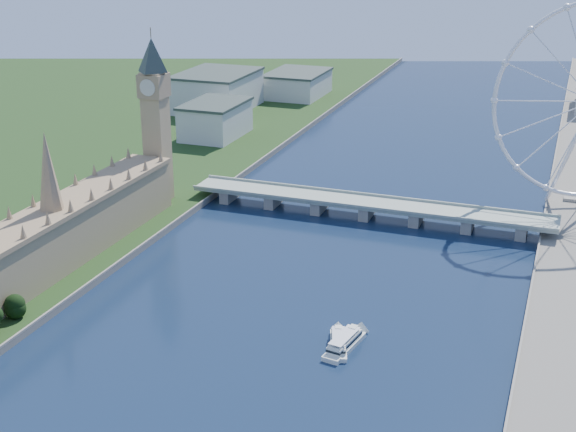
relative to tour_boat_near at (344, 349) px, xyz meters
The scene contains 6 objects.
parliament_range 162.38m from the tour_boat_near, behind, with size 24.00×200.00×70.00m.
big_ben 218.59m from the tour_boat_near, 139.87° to the left, with size 20.02×20.02×110.00m.
westminster_bridge 159.42m from the tour_boat_near, 101.29° to the left, with size 220.00×22.00×9.50m.
city_skyline 416.70m from the tour_boat_near, 88.89° to the left, with size 505.00×280.00×32.00m.
tour_boat_near is the anchor object (origin of this frame).
tour_boat_far 2.55m from the tour_boat_near, behind, with size 7.04×27.66×6.09m, color silver, non-canonical shape.
Camera 1 is at (109.69, -140.61, 169.46)m, focal length 50.00 mm.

